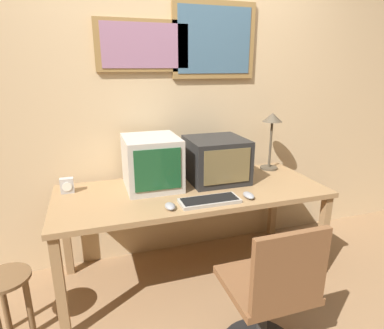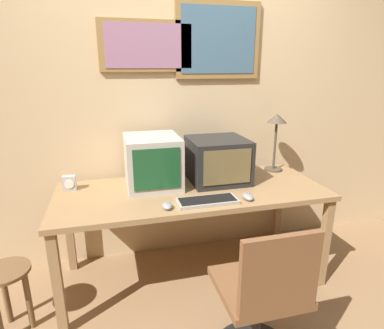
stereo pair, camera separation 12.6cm
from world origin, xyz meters
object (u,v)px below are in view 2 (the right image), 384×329
object	(u,v)px
mouse_near_keyboard	(248,197)
mouse_far_corner	(167,206)
keyboard_main	(207,201)
side_stool	(8,287)
office_chair	(262,305)
desk_clock	(69,183)
monitor_left	(152,162)
desk_lamp	(276,128)
monitor_right	(218,160)

from	to	relation	value
mouse_near_keyboard	mouse_far_corner	bearing A→B (deg)	-179.32
keyboard_main	side_stool	xyz separation A→B (m)	(-1.23, 0.01, -0.42)
mouse_far_corner	mouse_near_keyboard	bearing A→B (deg)	0.68
mouse_near_keyboard	office_chair	size ratio (longest dim) A/B	0.13
mouse_near_keyboard	desk_clock	world-z (taller)	desk_clock
monitor_left	office_chair	world-z (taller)	monitor_left
monitor_left	desk_clock	bearing A→B (deg)	174.01
desk_lamp	monitor_left	bearing A→B (deg)	-173.78
desk_lamp	office_chair	distance (m)	1.45
desk_clock	desk_lamp	world-z (taller)	desk_lamp
monitor_right	mouse_near_keyboard	xyz separation A→B (m)	(0.08, -0.40, -0.15)
desk_lamp	side_stool	bearing A→B (deg)	-165.80
monitor_right	mouse_far_corner	distance (m)	0.64
desk_clock	desk_lamp	bearing A→B (deg)	1.82
desk_clock	side_stool	xyz separation A→B (m)	(-0.35, -0.45, -0.46)
mouse_far_corner	office_chair	world-z (taller)	office_chair
mouse_far_corner	desk_lamp	size ratio (longest dim) A/B	0.21
keyboard_main	mouse_far_corner	world-z (taller)	mouse_far_corner
mouse_far_corner	side_stool	distance (m)	1.06
desk_lamp	monitor_right	bearing A→B (deg)	-167.37
monitor_right	desk_lamp	size ratio (longest dim) A/B	0.89
monitor_left	desk_lamp	distance (m)	1.06
keyboard_main	office_chair	distance (m)	0.69
mouse_far_corner	office_chair	xyz separation A→B (m)	(0.39, -0.56, -0.36)
keyboard_main	desk_clock	bearing A→B (deg)	152.35
monitor_left	desk_lamp	bearing A→B (deg)	6.22
desk_clock	side_stool	bearing A→B (deg)	-128.16
monitor_right	side_stool	distance (m)	1.59
monitor_right	side_stool	size ratio (longest dim) A/B	0.99
desk_clock	mouse_far_corner	bearing A→B (deg)	-38.03
monitor_right	mouse_far_corner	world-z (taller)	monitor_right
desk_clock	desk_lamp	size ratio (longest dim) A/B	0.22
monitor_left	keyboard_main	world-z (taller)	monitor_left
mouse_near_keyboard	monitor_right	bearing A→B (deg)	100.54
office_chair	desk_lamp	bearing A→B (deg)	60.29
keyboard_main	office_chair	xyz separation A→B (m)	(0.12, -0.58, -0.36)
monitor_left	mouse_near_keyboard	xyz separation A→B (m)	(0.57, -0.41, -0.17)
mouse_far_corner	desk_lamp	world-z (taller)	desk_lamp
monitor_right	keyboard_main	bearing A→B (deg)	-117.16
desk_clock	monitor_left	bearing A→B (deg)	-5.99
keyboard_main	side_stool	size ratio (longest dim) A/B	0.91
desk_clock	side_stool	world-z (taller)	desk_clock
side_stool	monitor_left	bearing A→B (deg)	22.40
office_chair	keyboard_main	bearing A→B (deg)	101.66
mouse_far_corner	office_chair	size ratio (longest dim) A/B	0.12
desk_lamp	side_stool	distance (m)	2.18
mouse_near_keyboard	desk_clock	size ratio (longest dim) A/B	1.06
mouse_near_keyboard	mouse_far_corner	size ratio (longest dim) A/B	1.12
monitor_left	desk_lamp	xyz separation A→B (m)	(1.04, 0.11, 0.18)
keyboard_main	monitor_left	bearing A→B (deg)	126.29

